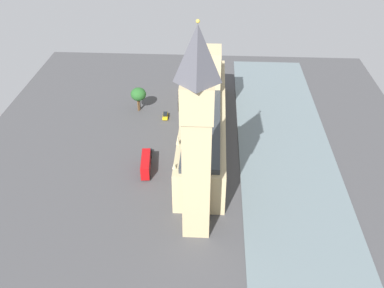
{
  "coord_description": "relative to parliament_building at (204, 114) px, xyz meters",
  "views": [
    {
      "loc": [
        -5.12,
        123.64,
        79.63
      ],
      "look_at": [
        1.0,
        14.97,
        7.27
      ],
      "focal_mm": 40.88,
      "sensor_mm": 36.0,
      "label": 1
    }
  ],
  "objects": [
    {
      "name": "plane_tree_midblock",
      "position": [
        24.77,
        -14.99,
        -1.43
      ],
      "size": [
        4.41,
        4.41,
        8.27
      ],
      "color": "brown",
      "rests_on": "ground"
    },
    {
      "name": "car_yellow_cab_far_end",
      "position": [
        14.22,
        -10.33,
        -6.86
      ],
      "size": [
        2.06,
        4.75,
        1.74
      ],
      "rotation": [
        0.0,
        0.0,
        0.05
      ],
      "color": "gold",
      "rests_on": "ground"
    },
    {
      "name": "plane_tree_under_trees",
      "position": [
        24.43,
        -15.42,
        -1.16
      ],
      "size": [
        5.6,
        5.6,
        9.01
      ],
      "color": "brown",
      "rests_on": "ground"
    },
    {
      "name": "car_black_trailing",
      "position": [
        16.92,
        13.66,
        -6.86
      ],
      "size": [
        2.23,
        4.66,
        1.74
      ],
      "rotation": [
        0.0,
        0.0,
        3.23
      ],
      "color": "black",
      "rests_on": "ground"
    },
    {
      "name": "clock_tower",
      "position": [
        0.34,
        45.03,
        20.13
      ],
      "size": [
        7.48,
        7.48,
        53.91
      ],
      "color": "tan",
      "rests_on": "ground"
    },
    {
      "name": "street_lamp_leading",
      "position": [
        24.3,
        -17.05,
        -2.96
      ],
      "size": [
        0.56,
        0.56,
        6.94
      ],
      "color": "black",
      "rests_on": "ground"
    },
    {
      "name": "double_decker_bus_corner",
      "position": [
        16.54,
        21.84,
        -5.11
      ],
      "size": [
        3.48,
        10.69,
        4.75
      ],
      "rotation": [
        0.0,
        0.0,
        0.09
      ],
      "color": "#B20C0F",
      "rests_on": "ground"
    },
    {
      "name": "pedestrian_opposite_hall",
      "position": [
        8.28,
        20.69,
        -7.04
      ],
      "size": [
        0.6,
        0.66,
        1.57
      ],
      "rotation": [
        0.0,
        0.0,
        0.55
      ],
      "color": "gray",
      "rests_on": "ground"
    },
    {
      "name": "river_thames",
      "position": [
        -26.65,
        2.27,
        -7.62
      ],
      "size": [
        29.86,
        130.52,
        0.25
      ],
      "primitive_type": "cube",
      "color": "slate",
      "rests_on": "ground"
    },
    {
      "name": "parliament_building",
      "position": [
        0.0,
        0.0,
        0.0
      ],
      "size": [
        13.98,
        75.03,
        26.09
      ],
      "color": "tan",
      "rests_on": "ground"
    },
    {
      "name": "ground_plane",
      "position": [
        1.99,
        2.27,
        -7.75
      ],
      "size": [
        145.03,
        145.03,
        0.0
      ],
      "primitive_type": "plane",
      "color": "#424244"
    }
  ]
}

